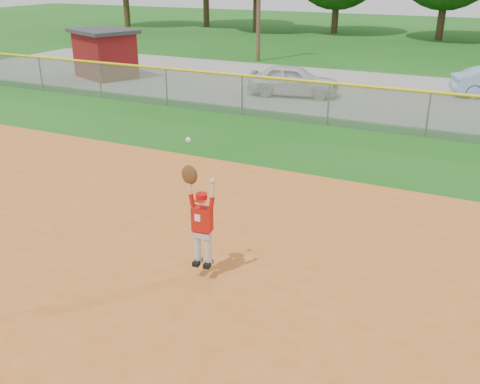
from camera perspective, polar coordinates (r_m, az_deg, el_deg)
name	(u,v)px	position (r m, az deg, el deg)	size (l,w,h in m)	color
ground	(177,249)	(10.71, -6.78, -6.09)	(120.00, 120.00, 0.00)	#175112
clay_infield	(71,335)	(8.75, -17.57, -14.33)	(24.00, 16.00, 0.04)	#B75D21
parking_strip	(367,92)	(24.93, 13.39, 10.31)	(44.00, 10.00, 0.03)	gray
car_white_a	(293,80)	(23.57, 5.69, 11.79)	(1.56, 3.88, 1.32)	silver
utility_shed	(105,53)	(28.36, -14.22, 14.15)	(3.87, 3.50, 2.37)	#620E0E
outfield_fence	(329,101)	(19.06, 9.43, 9.57)	(40.06, 0.10, 1.55)	gray
ballplayer	(200,217)	(9.21, -4.25, -2.73)	(0.61, 0.28, 2.33)	silver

